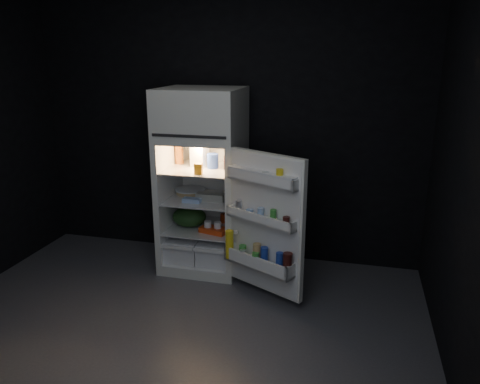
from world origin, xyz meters
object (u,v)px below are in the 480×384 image
(fridge_door, at_px, (264,226))
(egg_carton, at_px, (210,197))
(refrigerator, at_px, (203,174))
(yogurt_tray, at_px, (214,230))
(milk_jug, at_px, (200,154))

(fridge_door, height_order, egg_carton, fridge_door)
(refrigerator, xyz_separation_m, yogurt_tray, (0.15, -0.17, -0.50))
(milk_jug, distance_m, yogurt_tray, 0.75)
(refrigerator, bearing_deg, fridge_door, -37.46)
(milk_jug, relative_size, yogurt_tray, 0.92)
(refrigerator, distance_m, egg_carton, 0.24)
(refrigerator, xyz_separation_m, milk_jug, (-0.04, 0.03, 0.19))
(egg_carton, bearing_deg, yogurt_tray, -53.18)
(fridge_door, bearing_deg, yogurt_tray, 146.03)
(milk_jug, bearing_deg, yogurt_tray, -35.43)
(refrigerator, xyz_separation_m, egg_carton, (0.10, -0.11, -0.19))
(refrigerator, height_order, fridge_door, refrigerator)
(fridge_door, relative_size, yogurt_tray, 4.66)
(refrigerator, distance_m, milk_jug, 0.20)
(refrigerator, bearing_deg, milk_jug, 145.71)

